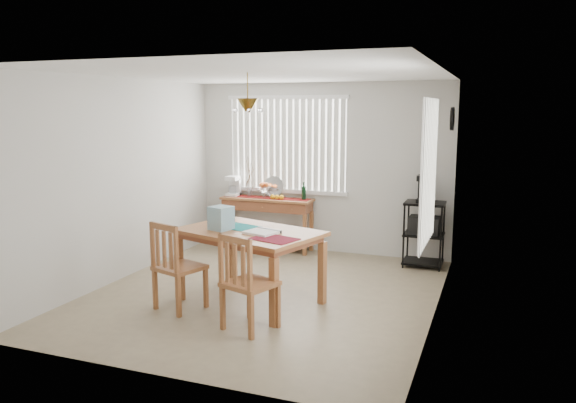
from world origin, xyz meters
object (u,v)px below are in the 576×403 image
at_px(chair_left, 177,267).
at_px(chair_right, 247,283).
at_px(cart_items, 426,190).
at_px(dining_table, 249,238).
at_px(sideboard, 268,211).
at_px(wire_cart, 424,228).

bearing_deg(chair_left, chair_right, -15.08).
relative_size(cart_items, dining_table, 0.21).
height_order(cart_items, chair_right, cart_items).
bearing_deg(sideboard, chair_right, -70.90).
bearing_deg(wire_cart, cart_items, 90.00).
relative_size(chair_left, chair_right, 1.00).
height_order(chair_left, chair_right, chair_right).
bearing_deg(chair_left, sideboard, 92.14).
height_order(cart_items, chair_left, cart_items).
bearing_deg(wire_cart, dining_table, -127.89).
height_order(sideboard, wire_cart, wire_cart).
distance_m(wire_cart, chair_left, 3.58).
bearing_deg(dining_table, wire_cart, 52.11).
bearing_deg(dining_table, chair_right, -67.20).
bearing_deg(chair_right, chair_left, 164.92).
bearing_deg(chair_right, wire_cart, 65.52).
height_order(wire_cart, chair_right, chair_right).
bearing_deg(sideboard, dining_table, -72.23).
xyz_separation_m(dining_table, chair_right, (0.34, -0.80, -0.25)).
xyz_separation_m(cart_items, dining_table, (-1.69, -2.19, -0.36)).
bearing_deg(sideboard, cart_items, -2.93).
relative_size(sideboard, wire_cart, 1.58).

